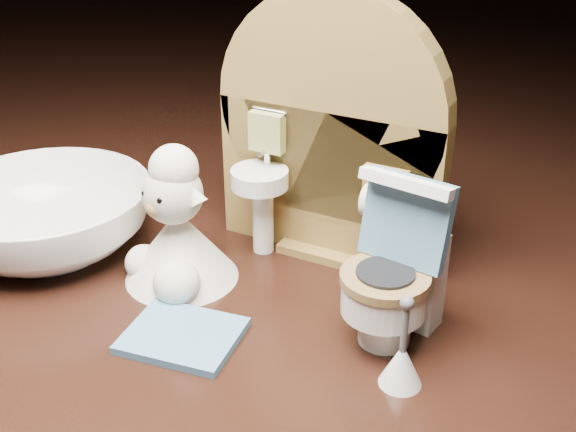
% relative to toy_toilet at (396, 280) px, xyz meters
% --- Properties ---
extents(backdrop_panel, '(0.13, 0.05, 0.15)m').
position_rel_toy_toilet_xyz_m(backdrop_panel, '(-0.06, 0.06, 0.04)').
color(backdrop_panel, olive).
rests_on(backdrop_panel, ground).
extents(toy_toilet, '(0.04, 0.06, 0.08)m').
position_rel_toy_toilet_xyz_m(toy_toilet, '(0.00, 0.00, 0.00)').
color(toy_toilet, white).
rests_on(toy_toilet, ground).
extents(bath_mat, '(0.06, 0.05, 0.00)m').
position_rel_toy_toilet_xyz_m(bath_mat, '(-0.09, -0.05, -0.03)').
color(bath_mat, teal).
rests_on(bath_mat, ground).
extents(toilet_brush, '(0.02, 0.02, 0.05)m').
position_rel_toy_toilet_xyz_m(toilet_brush, '(0.02, -0.03, -0.02)').
color(toilet_brush, white).
rests_on(toilet_brush, ground).
extents(plush_lamb, '(0.06, 0.06, 0.08)m').
position_rel_toy_toilet_xyz_m(plush_lamb, '(-0.12, -0.01, -0.00)').
color(plush_lamb, white).
rests_on(plush_lamb, ground).
extents(ceramic_bowl, '(0.15, 0.15, 0.04)m').
position_rel_toy_toilet_xyz_m(ceramic_bowl, '(-0.21, -0.01, -0.01)').
color(ceramic_bowl, white).
rests_on(ceramic_bowl, ground).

